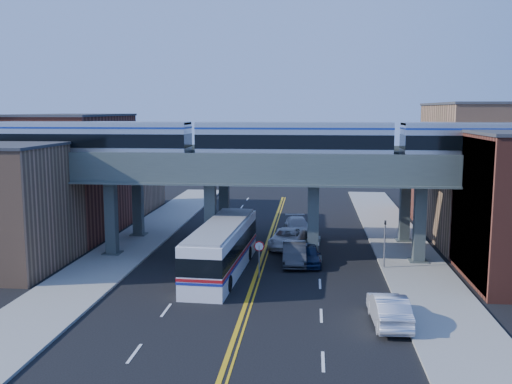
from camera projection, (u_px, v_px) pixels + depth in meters
The scene contains 20 objects.
ground at pixel (250, 291), 36.72m from camera, with size 120.00×120.00×0.00m, color black.
sidewalk_west at pixel (127, 248), 47.68m from camera, with size 5.00×70.00×0.16m, color gray.
sidewalk_east at pixel (407, 255), 45.43m from camera, with size 5.00×70.00×0.16m, color gray.
building_west_a at pixel (6, 207), 41.82m from camera, with size 8.00×10.00×9.00m, color #9F7152.
building_west_b at pixel (73, 175), 53.49m from camera, with size 8.00×14.00×11.00m, color brown.
building_west_c at pixel (120, 175), 66.51m from camera, with size 8.00×10.00×8.00m, color #9F7152.
building_east_b at pixel (480, 174), 49.81m from camera, with size 8.00×14.00×12.00m, color #9F7152.
building_east_c at pixel (445, 175), 62.83m from camera, with size 8.00×10.00×9.00m, color brown.
mural_panel at pixel (470, 212), 38.55m from camera, with size 0.10×9.50×9.50m, color teal.
elevated_viaduct_near at pixel (261, 177), 43.67m from camera, with size 52.00×3.60×7.40m.
elevated_viaduct_far at pixel (268, 168), 50.56m from camera, with size 52.00×3.60×7.40m.
transit_train at pixel (293, 142), 43.04m from camera, with size 45.38×2.84×3.31m.
stop_sign at pixel (259, 253), 39.39m from camera, with size 0.76×0.09×2.63m.
traffic_signal at pixel (385, 239), 41.40m from camera, with size 0.15×0.18×4.10m.
transit_bus at pixel (222, 249), 40.64m from camera, with size 3.62×13.38×3.41m.
car_lane_a at pixel (308, 254), 42.96m from camera, with size 1.83×4.55×1.55m, color #101B3B.
car_lane_b at pixel (294, 253), 43.05m from camera, with size 1.74×4.99×1.64m, color #2B2B2D.
car_lane_c at pixel (287, 238), 48.40m from camera, with size 2.55×5.54×1.54m, color silver.
car_lane_d at pixel (298, 226), 53.21m from camera, with size 2.20×5.41×1.57m, color #ABABB0.
car_parked_curb at pixel (389, 309), 30.97m from camera, with size 1.79×5.12×1.69m, color silver.
Camera 1 is at (3.87, -35.21, 11.58)m, focal length 40.00 mm.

